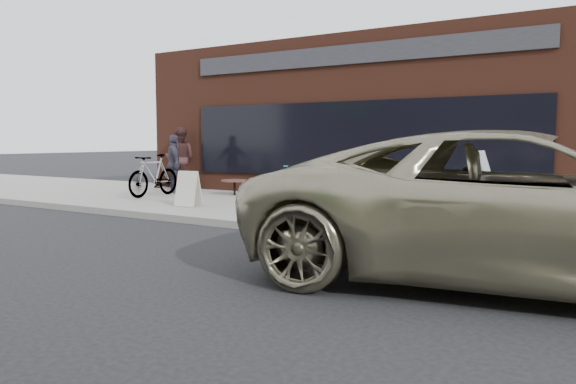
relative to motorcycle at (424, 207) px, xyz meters
The scene contains 11 objects.
ground 4.35m from the motorcycle, 115.31° to the right, with size 120.00×120.00×0.00m, color black.
near_sidewalk 3.67m from the motorcycle, 120.52° to the left, with size 44.00×6.00×0.15m, color gray.
storefront 10.92m from the motorcycle, 110.80° to the left, with size 14.00×10.07×4.50m.
motorcycle is the anchor object (origin of this frame).
minivan 2.14m from the motorcycle, 38.55° to the right, with size 3.00×6.52×1.81m, color #9C9579.
bicycle_front 5.74m from the motorcycle, 139.48° to the left, with size 0.61×1.75×0.92m, color gray.
bicycle_rear 8.89m from the motorcycle, 162.62° to the left, with size 0.54×1.91×1.15m, color gray.
sandwich_sign 6.32m from the motorcycle, 166.48° to the left, with size 0.60×0.56×0.82m.
cafe_table 7.98m from the motorcycle, 148.92° to the left, with size 0.74×0.74×0.43m.
cafe_patron_left 10.56m from the motorcycle, 153.44° to the left, with size 0.94×0.73×1.93m, color #422523.
cafe_patron_right 9.43m from the motorcycle, 157.15° to the left, with size 0.99×0.41×1.70m, color #3E3B4B.
Camera 1 is at (4.62, -4.40, 1.70)m, focal length 35.00 mm.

